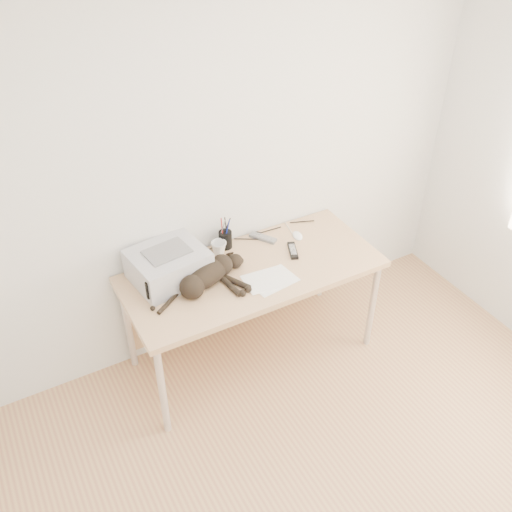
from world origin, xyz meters
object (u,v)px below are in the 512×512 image
mug (219,248)px  mouse (298,234)px  printer (168,265)px  desk (246,278)px  pen_cup (225,239)px  cat (206,278)px

mug → mouse: bearing=-8.0°
mug → printer: bearing=-168.9°
desk → pen_cup: bearing=101.4°
desk → mug: 0.26m
mug → cat: bearing=-128.7°
cat → mug: cat is taller
desk → printer: size_ratio=3.39×
desk → mouse: 0.46m
printer → mug: printer is taller
desk → mouse: bearing=10.5°
printer → pen_cup: size_ratio=2.15×
cat → printer: bearing=113.0°
mug → mouse: mug is taller
pen_cup → mouse: size_ratio=2.06×
pen_cup → printer: bearing=-164.6°
desk → pen_cup: size_ratio=7.30×
mouse → printer: bearing=-164.4°
pen_cup → mouse: (0.47, -0.12, -0.04)m
desk → cat: (-0.31, -0.10, 0.20)m
printer → cat: bearing=-47.7°
mouse → mug: bearing=-172.2°
printer → mug: size_ratio=4.78×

